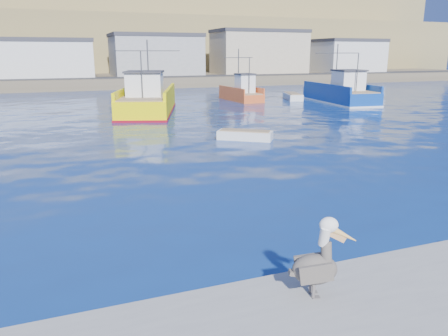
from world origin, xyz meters
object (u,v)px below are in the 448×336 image
(trawler_yellow_b, at_px, (148,101))
(skiff_far, at_px, (293,97))
(pelican, at_px, (317,263))
(trawler_blue, at_px, (341,93))
(skiff_mid, at_px, (245,136))
(boat_orange, at_px, (242,92))

(trawler_yellow_b, distance_m, skiff_far, 19.49)
(trawler_yellow_b, distance_m, pelican, 33.85)
(skiff_far, bearing_deg, pelican, -119.09)
(trawler_yellow_b, relative_size, trawler_blue, 1.18)
(skiff_mid, relative_size, pelican, 2.04)
(boat_orange, bearing_deg, pelican, -111.24)
(trawler_yellow_b, height_order, boat_orange, trawler_yellow_b)
(trawler_yellow_b, relative_size, boat_orange, 1.91)
(boat_orange, relative_size, pelican, 4.08)
(skiff_mid, distance_m, pelican, 19.58)
(trawler_blue, relative_size, skiff_far, 2.46)
(skiff_mid, height_order, skiff_far, skiff_far)
(pelican, bearing_deg, trawler_blue, 53.77)
(boat_orange, xyz_separation_m, skiff_mid, (-9.21, -21.93, -0.73))
(trawler_yellow_b, distance_m, boat_orange, 14.11)
(trawler_blue, xyz_separation_m, skiff_far, (-3.35, 4.90, -0.72))
(skiff_mid, xyz_separation_m, skiff_far, (15.42, 20.91, 0.07))
(trawler_blue, bearing_deg, skiff_far, 124.37)
(trawler_blue, height_order, pelican, trawler_blue)
(boat_orange, distance_m, skiff_mid, 23.79)
(trawler_yellow_b, bearing_deg, skiff_far, 16.92)
(trawler_blue, bearing_deg, pelican, -126.23)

